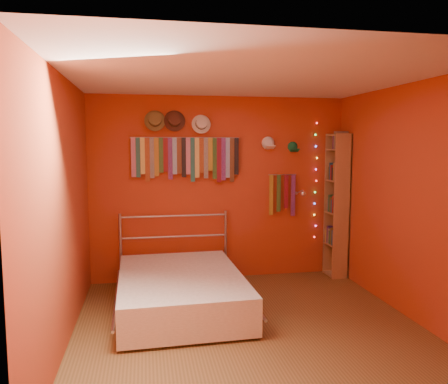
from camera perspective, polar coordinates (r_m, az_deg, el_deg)
ground at (r=4.63m, az=3.37°, el=-17.38°), size 3.50×3.50×0.00m
back_wall at (r=5.99m, az=-0.52°, el=0.46°), size 3.50×0.02×2.50m
right_wall at (r=5.00m, az=23.35°, el=-1.23°), size 0.02×3.50×2.50m
left_wall at (r=4.23m, az=-20.24°, el=-2.39°), size 0.02×3.50×2.50m
ceiling at (r=4.29m, az=3.59°, el=14.87°), size 3.50×3.50×0.02m
tie_rack at (r=5.83m, az=-4.89°, el=4.63°), size 1.45×0.03×0.60m
small_tie_rack at (r=6.14m, az=7.63°, el=-0.07°), size 0.40×0.03×0.59m
fedora_olive at (r=5.79m, az=-9.01°, el=9.27°), size 0.27×0.15×0.27m
fedora_brown at (r=5.80m, az=-6.46°, el=9.30°), size 0.28×0.15×0.27m
fedora_white at (r=5.83m, az=-2.97°, el=8.93°), size 0.25×0.14×0.25m
cap_white at (r=6.05m, az=5.77°, el=6.36°), size 0.18×0.22×0.18m
cap_green at (r=6.16m, az=8.95°, el=5.86°), size 0.16×0.20×0.16m
fairy_lights at (r=6.32m, az=11.87°, el=1.44°), size 0.06×0.02×1.65m
reading_lamp at (r=6.04m, az=10.15°, el=-0.18°), size 0.08×0.32×0.09m
bookshelf at (r=6.31m, az=14.85°, el=-1.58°), size 0.25×0.34×2.00m
bed at (r=5.06m, az=-5.70°, el=-12.62°), size 1.48×1.99×0.95m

